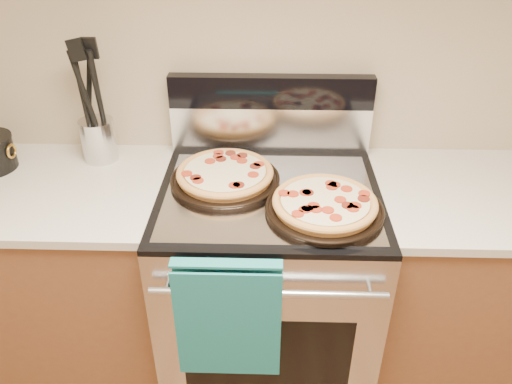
{
  "coord_description": "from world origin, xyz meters",
  "views": [
    {
      "loc": [
        -0.0,
        0.2,
        1.83
      ],
      "look_at": [
        -0.04,
        1.55,
        0.98
      ],
      "focal_mm": 35.0,
      "sensor_mm": 36.0,
      "label": 1
    }
  ],
  "objects_px": {
    "range_body": "(268,292)",
    "pepperoni_pizza_front": "(325,205)",
    "pepperoni_pizza_back": "(225,175)",
    "utensil_crock": "(99,140)"
  },
  "relations": [
    {
      "from": "range_body",
      "to": "pepperoni_pizza_front",
      "type": "xyz_separation_m",
      "value": [
        0.17,
        -0.13,
        0.5
      ]
    },
    {
      "from": "range_body",
      "to": "pepperoni_pizza_back",
      "type": "distance_m",
      "value": 0.53
    },
    {
      "from": "pepperoni_pizza_back",
      "to": "pepperoni_pizza_front",
      "type": "bearing_deg",
      "value": -28.02
    },
    {
      "from": "range_body",
      "to": "pepperoni_pizza_back",
      "type": "bearing_deg",
      "value": 163.59
    },
    {
      "from": "pepperoni_pizza_back",
      "to": "pepperoni_pizza_front",
      "type": "distance_m",
      "value": 0.37
    },
    {
      "from": "range_body",
      "to": "pepperoni_pizza_back",
      "type": "height_order",
      "value": "pepperoni_pizza_back"
    },
    {
      "from": "pepperoni_pizza_front",
      "to": "utensil_crock",
      "type": "distance_m",
      "value": 0.9
    },
    {
      "from": "pepperoni_pizza_back",
      "to": "pepperoni_pizza_front",
      "type": "relative_size",
      "value": 1.01
    },
    {
      "from": "pepperoni_pizza_back",
      "to": "utensil_crock",
      "type": "xyz_separation_m",
      "value": [
        -0.49,
        0.19,
        0.04
      ]
    },
    {
      "from": "pepperoni_pizza_back",
      "to": "range_body",
      "type": "bearing_deg",
      "value": -16.41
    }
  ]
}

